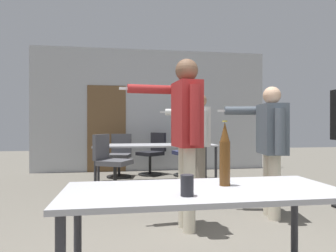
{
  "coord_description": "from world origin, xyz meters",
  "views": [
    {
      "loc": [
        -0.74,
        -1.5,
        1.11
      ],
      "look_at": [
        -0.17,
        2.18,
        1.1
      ],
      "focal_mm": 32.0,
      "sensor_mm": 36.0,
      "label": 1
    }
  ],
  "objects_px": {
    "person_near_casual": "(185,125)",
    "drink_cup": "(187,185)",
    "person_right_polo": "(271,139)",
    "office_chair_near_pushed": "(187,155)",
    "beer_bottle": "(225,155)",
    "office_chair_far_right": "(111,165)",
    "person_far_watching": "(199,134)",
    "office_chair_mid_tucked": "(152,155)",
    "office_chair_side_rolled": "(120,157)"
  },
  "relations": [
    {
      "from": "drink_cup",
      "to": "person_right_polo",
      "type": "bearing_deg",
      "value": 51.85
    },
    {
      "from": "person_near_casual",
      "to": "drink_cup",
      "type": "relative_size",
      "value": 16.12
    },
    {
      "from": "person_right_polo",
      "to": "drink_cup",
      "type": "xyz_separation_m",
      "value": [
        -1.43,
        -1.83,
        -0.15
      ]
    },
    {
      "from": "person_far_watching",
      "to": "beer_bottle",
      "type": "height_order",
      "value": "person_far_watching"
    },
    {
      "from": "person_near_casual",
      "to": "office_chair_far_right",
      "type": "bearing_deg",
      "value": 18.27
    },
    {
      "from": "person_right_polo",
      "to": "person_far_watching",
      "type": "xyz_separation_m",
      "value": [
        -0.57,
        1.24,
        0.02
      ]
    },
    {
      "from": "person_near_casual",
      "to": "office_chair_side_rolled",
      "type": "bearing_deg",
      "value": 6.27
    },
    {
      "from": "drink_cup",
      "to": "person_far_watching",
      "type": "bearing_deg",
      "value": 74.17
    },
    {
      "from": "office_chair_far_right",
      "to": "office_chair_side_rolled",
      "type": "relative_size",
      "value": 1.05
    },
    {
      "from": "office_chair_near_pushed",
      "to": "drink_cup",
      "type": "height_order",
      "value": "office_chair_near_pushed"
    },
    {
      "from": "person_far_watching",
      "to": "office_chair_near_pushed",
      "type": "distance_m",
      "value": 1.81
    },
    {
      "from": "person_near_casual",
      "to": "office_chair_side_rolled",
      "type": "distance_m",
      "value": 3.54
    },
    {
      "from": "person_right_polo",
      "to": "office_chair_far_right",
      "type": "xyz_separation_m",
      "value": [
        -1.96,
        1.64,
        -0.48
      ]
    },
    {
      "from": "person_far_watching",
      "to": "office_chair_mid_tucked",
      "type": "distance_m",
      "value": 2.2
    },
    {
      "from": "person_far_watching",
      "to": "drink_cup",
      "type": "distance_m",
      "value": 3.19
    },
    {
      "from": "person_right_polo",
      "to": "office_chair_near_pushed",
      "type": "height_order",
      "value": "person_right_polo"
    },
    {
      "from": "beer_bottle",
      "to": "office_chair_far_right",
      "type": "bearing_deg",
      "value": 104.11
    },
    {
      "from": "person_far_watching",
      "to": "beer_bottle",
      "type": "bearing_deg",
      "value": 172.28
    },
    {
      "from": "person_right_polo",
      "to": "office_chair_mid_tucked",
      "type": "height_order",
      "value": "person_right_polo"
    },
    {
      "from": "person_near_casual",
      "to": "beer_bottle",
      "type": "height_order",
      "value": "person_near_casual"
    },
    {
      "from": "person_right_polo",
      "to": "office_chair_side_rolled",
      "type": "height_order",
      "value": "person_right_polo"
    },
    {
      "from": "office_chair_mid_tucked",
      "to": "office_chair_far_right",
      "type": "bearing_deg",
      "value": 113.95
    },
    {
      "from": "office_chair_mid_tucked",
      "to": "beer_bottle",
      "type": "xyz_separation_m",
      "value": [
        -0.04,
        -4.9,
        0.49
      ]
    },
    {
      "from": "person_far_watching",
      "to": "person_near_casual",
      "type": "bearing_deg",
      "value": 163.89
    },
    {
      "from": "office_chair_side_rolled",
      "to": "drink_cup",
      "type": "distance_m",
      "value": 4.98
    },
    {
      "from": "beer_bottle",
      "to": "person_far_watching",
      "type": "bearing_deg",
      "value": 78.48
    },
    {
      "from": "office_chair_far_right",
      "to": "drink_cup",
      "type": "xyz_separation_m",
      "value": [
        0.52,
        -3.47,
        0.34
      ]
    },
    {
      "from": "person_near_casual",
      "to": "person_right_polo",
      "type": "bearing_deg",
      "value": -82.15
    },
    {
      "from": "office_chair_mid_tucked",
      "to": "office_chair_near_pushed",
      "type": "relative_size",
      "value": 0.97
    },
    {
      "from": "office_chair_far_right",
      "to": "office_chair_side_rolled",
      "type": "bearing_deg",
      "value": -157.67
    },
    {
      "from": "person_far_watching",
      "to": "office_chair_mid_tucked",
      "type": "bearing_deg",
      "value": 18.31
    },
    {
      "from": "person_near_casual",
      "to": "office_chair_far_right",
      "type": "relative_size",
      "value": 1.9
    },
    {
      "from": "office_chair_far_right",
      "to": "office_chair_near_pushed",
      "type": "bearing_deg",
      "value": 157.61
    },
    {
      "from": "office_chair_near_pushed",
      "to": "person_near_casual",
      "type": "bearing_deg",
      "value": -114.82
    },
    {
      "from": "office_chair_side_rolled",
      "to": "person_far_watching",
      "type": "bearing_deg",
      "value": 134.96
    },
    {
      "from": "person_right_polo",
      "to": "office_chair_side_rolled",
      "type": "xyz_separation_m",
      "value": [
        -1.83,
        3.13,
        -0.51
      ]
    },
    {
      "from": "office_chair_mid_tucked",
      "to": "drink_cup",
      "type": "height_order",
      "value": "office_chair_mid_tucked"
    },
    {
      "from": "office_chair_side_rolled",
      "to": "drink_cup",
      "type": "bearing_deg",
      "value": 105.77
    },
    {
      "from": "person_far_watching",
      "to": "office_chair_far_right",
      "type": "xyz_separation_m",
      "value": [
        -1.39,
        0.41,
        -0.51
      ]
    },
    {
      "from": "office_chair_far_right",
      "to": "beer_bottle",
      "type": "relative_size",
      "value": 2.36
    },
    {
      "from": "office_chair_near_pushed",
      "to": "beer_bottle",
      "type": "xyz_separation_m",
      "value": [
        -0.75,
        -4.57,
        0.47
      ]
    },
    {
      "from": "person_near_casual",
      "to": "drink_cup",
      "type": "bearing_deg",
      "value": 162.64
    },
    {
      "from": "person_right_polo",
      "to": "drink_cup",
      "type": "relative_size",
      "value": 13.99
    },
    {
      "from": "person_near_casual",
      "to": "office_chair_mid_tucked",
      "type": "distance_m",
      "value": 3.63
    },
    {
      "from": "person_near_casual",
      "to": "person_far_watching",
      "type": "height_order",
      "value": "person_near_casual"
    },
    {
      "from": "office_chair_far_right",
      "to": "drink_cup",
      "type": "height_order",
      "value": "office_chair_far_right"
    },
    {
      "from": "person_near_casual",
      "to": "beer_bottle",
      "type": "distance_m",
      "value": 1.34
    },
    {
      "from": "office_chair_side_rolled",
      "to": "beer_bottle",
      "type": "height_order",
      "value": "beer_bottle"
    },
    {
      "from": "person_right_polo",
      "to": "beer_bottle",
      "type": "height_order",
      "value": "person_right_polo"
    },
    {
      "from": "office_chair_far_right",
      "to": "beer_bottle",
      "type": "xyz_separation_m",
      "value": [
        0.81,
        -3.24,
        0.47
      ]
    }
  ]
}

